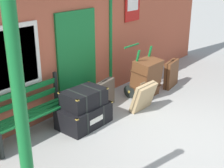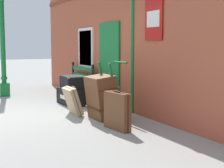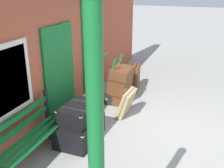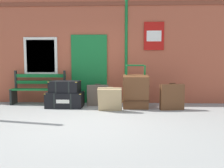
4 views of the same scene
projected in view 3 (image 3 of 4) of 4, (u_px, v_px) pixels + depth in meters
name	position (u px, v px, depth m)	size (l,w,h in m)	color
ground_plane	(174.00, 136.00, 5.37)	(60.00, 60.00, 0.00)	gray
brick_facade	(55.00, 47.00, 5.65)	(10.40, 0.35, 3.20)	#AD5138
platform_bench	(29.00, 139.00, 4.45)	(1.60, 0.43, 1.01)	#146B2D
steamer_trunk_base	(80.00, 130.00, 5.18)	(1.01, 0.65, 0.43)	black
steamer_trunk_middle	(80.00, 113.00, 5.05)	(0.84, 0.59, 0.33)	black
porters_trolley	(114.00, 90.00, 6.89)	(0.71, 0.62, 1.19)	black
large_brown_trunk	(120.00, 84.00, 6.77)	(0.70, 0.54, 0.93)	brown
suitcase_charcoal	(136.00, 78.00, 7.60)	(0.65, 0.25, 0.72)	brown
suitcase_brown	(126.00, 103.00, 6.09)	(0.62, 0.34, 0.63)	tan
suitcase_cream	(89.00, 105.00, 6.01)	(0.63, 0.23, 0.65)	#51473D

